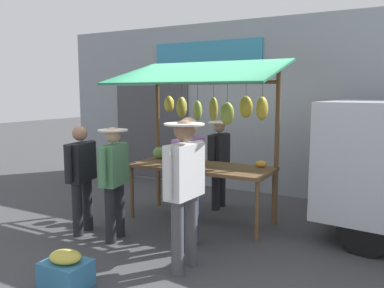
{
  "coord_description": "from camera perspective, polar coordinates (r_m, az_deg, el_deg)",
  "views": [
    {
      "loc": [
        -2.68,
        5.25,
        2.01
      ],
      "look_at": [
        0.0,
        0.3,
        1.25
      ],
      "focal_mm": 36.43,
      "sensor_mm": 36.0,
      "label": 1
    }
  ],
  "objects": [
    {
      "name": "ground_plane",
      "position": [
        6.23,
        1.34,
        -11.14
      ],
      "size": [
        40.0,
        40.0,
        0.0
      ],
      "primitive_type": "plane",
      "color": "#424244"
    },
    {
      "name": "street_backdrop",
      "position": [
        7.94,
        8.27,
        5.35
      ],
      "size": [
        9.0,
        0.3,
        3.4
      ],
      "color": "#8C939E",
      "rests_on": "ground"
    },
    {
      "name": "market_stall",
      "position": [
        5.98,
        1.72,
        3.46
      ],
      "size": [
        2.5,
        1.46,
        2.5
      ],
      "color": "brown",
      "rests_on": "ground"
    },
    {
      "name": "vendor_with_sunhat",
      "position": [
        6.68,
        3.97,
        -1.99
      ],
      "size": [
        0.39,
        0.67,
        1.53
      ],
      "rotation": [
        0.0,
        0.0,
        1.57
      ],
      "color": "#232328",
      "rests_on": "ground"
    },
    {
      "name": "shopper_in_striped_shirt",
      "position": [
        4.93,
        -0.52,
        -4.3
      ],
      "size": [
        0.23,
        0.72,
        1.69
      ],
      "rotation": [
        0.0,
        0.0,
        -1.54
      ],
      "color": "navy",
      "rests_on": "ground"
    },
    {
      "name": "shopper_in_grey_tee",
      "position": [
        4.32,
        -1.12,
        -5.61
      ],
      "size": [
        0.44,
        0.72,
        1.71
      ],
      "rotation": [
        0.0,
        0.0,
        -1.65
      ],
      "color": "#4C4C51",
      "rests_on": "ground"
    },
    {
      "name": "shopper_with_shopping_bag",
      "position": [
        5.34,
        -11.35,
        -4.45
      ],
      "size": [
        0.4,
        0.66,
        1.54
      ],
      "rotation": [
        0.0,
        0.0,
        -1.38
      ],
      "color": "#232328",
      "rests_on": "ground"
    },
    {
      "name": "shopper_with_ponytail",
      "position": [
        5.71,
        -15.91,
        -4.05
      ],
      "size": [
        0.3,
        0.66,
        1.54
      ],
      "rotation": [
        0.0,
        0.0,
        -1.39
      ],
      "color": "#232328",
      "rests_on": "ground"
    },
    {
      "name": "produce_crate_near",
      "position": [
        4.41,
        -17.96,
        -17.23
      ],
      "size": [
        0.48,
        0.38,
        0.39
      ],
      "color": "teal",
      "rests_on": "ground"
    }
  ]
}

